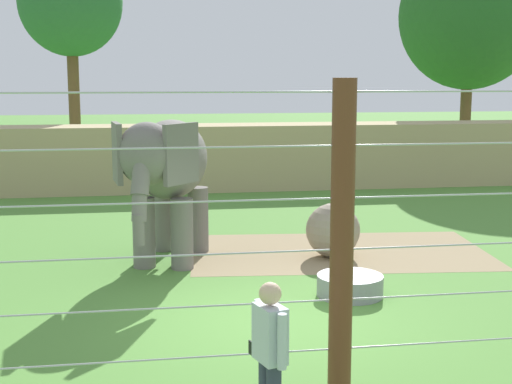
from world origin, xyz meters
TOP-DOWN VIEW (x-y plane):
  - ground_plane at (0.00, 0.00)m, footprint 120.00×120.00m
  - dirt_patch at (2.11, 3.96)m, footprint 6.38×4.04m
  - embankment_wall at (0.00, 12.82)m, footprint 36.00×1.80m
  - elephant at (-1.42, 3.62)m, footprint 2.13×3.70m
  - enrichment_ball at (1.87, 3.56)m, footprint 1.09×1.09m
  - cable_fence at (0.07, -2.90)m, footprint 9.74×0.26m
  - zookeeper at (-0.71, -3.68)m, footprint 0.33×0.57m
  - water_tub at (1.47, 0.97)m, footprint 1.10×1.10m
  - tree_far_left at (-4.45, 18.79)m, footprint 3.93×3.93m
  - tree_left_of_centre at (11.03, 17.29)m, footprint 5.55×5.55m

SIDE VIEW (x-z plane):
  - ground_plane at x=0.00m, z-range 0.00..0.00m
  - dirt_patch at x=2.11m, z-range 0.00..0.01m
  - water_tub at x=1.47m, z-range 0.01..0.36m
  - enrichment_ball at x=1.87m, z-range 0.00..1.09m
  - zookeeper at x=-0.71m, z-range 0.09..1.76m
  - embankment_wall at x=0.00m, z-range 0.00..2.07m
  - cable_fence at x=0.07m, z-range 0.01..3.61m
  - elephant at x=-1.42m, z-range 0.46..3.29m
  - tree_left_of_centre at x=11.03m, z-range 1.52..10.42m
  - tree_far_left at x=-4.45m, z-range 2.12..10.60m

